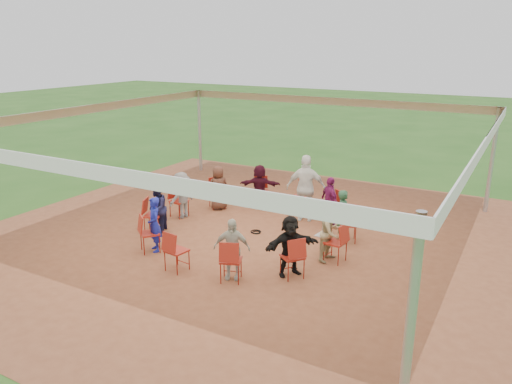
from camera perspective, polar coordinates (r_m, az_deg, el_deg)
The scene contains 28 objects.
ground at distance 12.60m, azimuth -0.88°, elevation -5.10°, with size 80.00×80.00×0.00m, color #2A571B.
dirt_patch at distance 12.60m, azimuth -0.88°, elevation -5.07°, with size 13.00×13.00×0.00m, color brown.
tent at distance 11.93m, azimuth -0.93°, elevation 5.55°, with size 10.33×10.33×3.00m.
chair_0 at distance 11.19m, azimuth 9.07°, elevation -5.72°, with size 0.42×0.44×0.90m, color #A12115, non-canonical shape.
chair_1 at distance 12.35m, azimuth 10.47°, elevation -3.62°, with size 0.42×0.44×0.90m, color #A12115, non-canonical shape.
chair_2 at distance 13.49m, azimuth 8.83°, elevation -1.78°, with size 0.42×0.44×0.90m, color #A12115, non-canonical shape.
chair_3 at distance 14.35m, azimuth 5.18°, elevation -0.52°, with size 0.42×0.44×0.90m, color #A12115, non-canonical shape.
chair_4 at distance 14.75m, azimuth 0.47°, elevation 0.04°, with size 0.42×0.44×0.90m, color #A12115, non-canonical shape.
chair_5 at distance 14.63m, azimuth -4.45°, elevation -0.15°, with size 0.42×0.44×0.90m, color #A12115, non-canonical shape.
chair_6 at distance 14.01m, azimuth -8.79°, elevation -1.07°, with size 0.42×0.44×0.90m, color #A12115, non-canonical shape.
chair_7 at distance 13.01m, azimuth -11.66°, elevation -2.64°, with size 0.42×0.44×0.90m, color #A12115, non-canonical shape.
chair_8 at distance 11.82m, azimuth -12.05°, elevation -4.66°, with size 0.42×0.44×0.90m, color #A12115, non-canonical shape.
chair_9 at distance 10.76m, azimuth -9.06°, elevation -6.66°, with size 0.42×0.44×0.90m, color #A12115, non-canonical shape.
chair_10 at distance 10.20m, azimuth -2.89°, elevation -7.82°, with size 0.42×0.44×0.90m, color #A12115, non-canonical shape.
chair_11 at distance 10.37m, azimuth 4.18°, elevation -7.42°, with size 0.42×0.44×0.90m, color #A12115, non-canonical shape.
person_seated_0 at distance 11.17m, azimuth 8.58°, elevation -4.62°, with size 0.63×0.36×1.30m, color tan.
person_seated_1 at distance 12.27m, azimuth 9.96°, elevation -2.71°, with size 0.47×0.31×1.30m, color #234E34.
person_seated_2 at distance 13.37m, azimuth 8.43°, elevation -1.01°, with size 0.76×0.39×1.30m, color #7D1B5A.
person_seated_3 at distance 14.58m, azimuth 0.42°, elevation 0.67°, with size 1.20×0.45×1.30m, color #3A0D1C.
person_seated_4 at distance 14.47m, azimuth -4.32°, elevation 0.49°, with size 0.63×0.35×1.30m, color #4F2E21.
person_seated_5 at distance 13.87m, azimuth -8.49°, elevation -0.36°, with size 0.84×0.41×1.30m, color slate.
person_seated_6 at distance 12.90m, azimuth -11.21°, elevation -1.81°, with size 0.63×0.36×1.30m, color #171839.
person_seated_7 at distance 11.76m, azimuth -11.53°, elevation -3.66°, with size 0.47×0.31×1.30m, color #192097.
person_seated_8 at distance 10.22m, azimuth -2.79°, elevation -6.50°, with size 0.76×0.39×1.30m, color #BBB8A7.
person_seated_9 at distance 10.38m, azimuth 3.91°, elevation -6.15°, with size 1.20×0.45×1.30m, color black.
standing_person at distance 13.50m, azimuth 5.75°, elevation 0.44°, with size 1.07×0.55×1.83m, color white.
cable_coil at distance 12.83m, azimuth 0.00°, elevation -4.59°, with size 0.33×0.33×0.03m.
laptop at distance 11.25m, azimuth 7.87°, elevation -4.62°, with size 0.32×0.38×0.24m.
Camera 1 is at (5.89, -10.11, 4.67)m, focal length 35.00 mm.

